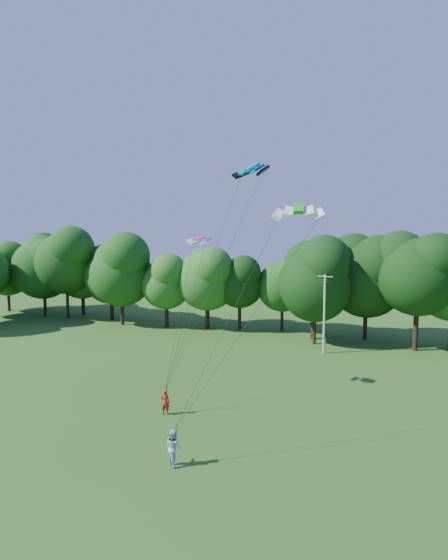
% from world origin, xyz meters
% --- Properties ---
extents(ground, '(160.00, 160.00, 0.00)m').
position_xyz_m(ground, '(0.00, 0.00, 0.00)').
color(ground, '#295016').
rests_on(ground, ground).
extents(utility_pole, '(1.58, 0.38, 7.99)m').
position_xyz_m(utility_pole, '(4.88, 29.84, 4.11)').
color(utility_pole, beige).
rests_on(utility_pole, ground).
extents(kite_flyer_left, '(0.70, 0.56, 1.67)m').
position_xyz_m(kite_flyer_left, '(-1.53, 10.31, 0.84)').
color(kite_flyer_left, '#B32517').
rests_on(kite_flyer_left, ground).
extents(kite_flyer_right, '(1.17, 1.11, 1.90)m').
position_xyz_m(kite_flyer_right, '(2.31, 5.02, 0.95)').
color(kite_flyer_right, '#ABC9EE').
rests_on(kite_flyer_right, ground).
extents(kite_teal, '(2.96, 2.17, 0.70)m').
position_xyz_m(kite_teal, '(2.45, 15.65, 16.58)').
color(kite_teal, '#057B9E').
rests_on(kite_teal, ground).
extents(kite_green, '(2.98, 1.80, 0.68)m').
position_xyz_m(kite_green, '(7.23, 10.49, 13.32)').
color(kite_green, green).
rests_on(kite_green, ground).
extents(kite_pink, '(1.87, 1.04, 0.34)m').
position_xyz_m(kite_pink, '(-1.50, 15.21, 11.62)').
color(kite_pink, '#C6377B').
rests_on(kite_pink, ground).
extents(tree_back_west, '(9.62, 9.62, 14.00)m').
position_xyz_m(tree_back_west, '(-32.43, 33.43, 8.74)').
color(tree_back_west, '#322314').
rests_on(tree_back_west, ground).
extents(tree_back_center, '(8.93, 8.93, 12.98)m').
position_xyz_m(tree_back_center, '(2.48, 35.50, 8.11)').
color(tree_back_center, '#312413').
rests_on(tree_back_center, ground).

